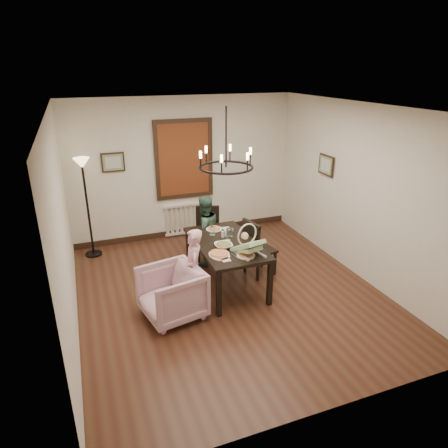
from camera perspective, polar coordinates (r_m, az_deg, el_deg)
room_shell at (r=6.07m, az=-0.46°, el=3.34°), size 4.51×5.00×2.81m
dining_table at (r=6.23m, az=0.27°, el=-3.33°), size 0.93×1.63×0.76m
chair_far at (r=7.20m, az=-2.32°, el=-1.47°), size 0.53×0.53×0.96m
chair_right at (r=6.70m, az=5.22°, el=-3.25°), size 0.52×0.52×0.99m
armchair at (r=5.68m, az=-7.47°, el=-9.78°), size 0.95×0.94×0.73m
elderly_woman at (r=5.81m, az=-4.35°, el=-7.34°), size 0.32×0.41×1.00m
seated_man at (r=7.01m, az=-2.82°, el=-1.79°), size 0.59×0.51×1.05m
baby_bouncer at (r=5.76m, az=3.47°, el=-2.89°), size 0.47×0.56×0.32m
salad_bowl at (r=5.99m, az=-0.07°, el=-3.07°), size 0.32×0.32×0.08m
pizza_platter at (r=5.78m, az=-0.71°, el=-4.26°), size 0.30×0.30×0.04m
drinking_glass at (r=6.38m, az=1.12°, el=-1.26°), size 0.06×0.06×0.13m
window_blinds at (r=7.95m, az=-5.73°, el=9.17°), size 1.00×0.03×1.40m
radiator at (r=8.33m, az=-5.44°, el=0.78°), size 0.92×0.12×0.62m
picture_back at (r=7.72m, az=-15.57°, el=8.49°), size 0.42×0.03×0.36m
picture_right at (r=7.46m, az=14.38°, el=8.16°), size 0.03×0.42×0.36m
floor_lamp at (r=7.59m, az=-18.87°, el=1.97°), size 0.30×0.30×1.80m
chandelier at (r=5.81m, az=0.29°, el=8.12°), size 0.80×0.80×0.04m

